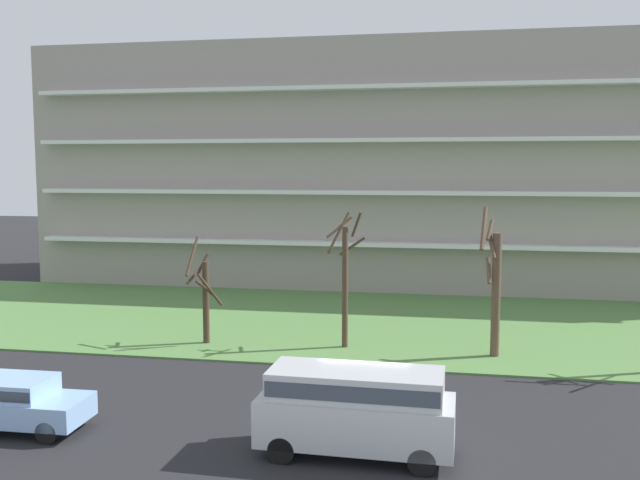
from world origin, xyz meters
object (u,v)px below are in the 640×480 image
Objects in this scene: van_silver_center_left at (356,405)px; sedan_blue_near_left at (13,401)px; tree_far_left at (204,295)px; tree_left at (345,277)px; tree_center at (495,287)px.

sedan_blue_near_left is at bearing -178.53° from van_silver_center_left.
tree_far_left is 0.79× the size of tree_left.
tree_left reaches higher than van_silver_center_left.
van_silver_center_left is at bearing -0.93° from sedan_blue_near_left.
sedan_blue_near_left is at bearing -143.44° from tree_center.
tree_center is 11.54m from van_silver_center_left.
van_silver_center_left reaches higher than sedan_blue_near_left.
van_silver_center_left is (-4.21, -10.64, -1.51)m from tree_center.
sedan_blue_near_left is (-8.22, -11.03, -2.20)m from tree_left.
tree_far_left is 10.82m from sedan_blue_near_left.
tree_left is 1.12× the size of van_silver_center_left.
van_silver_center_left is (8.02, -10.52, -0.79)m from tree_far_left.
tree_left reaches higher than sedan_blue_near_left.
tree_left reaches higher than tree_far_left.
tree_center reaches higher than sedan_blue_near_left.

